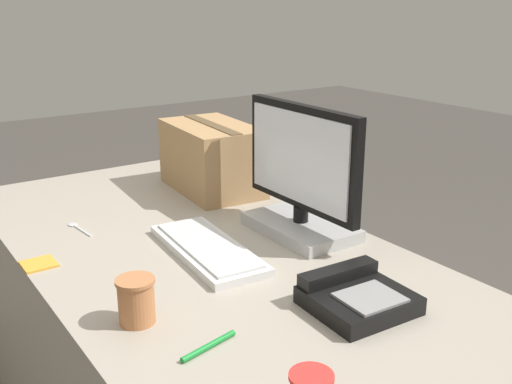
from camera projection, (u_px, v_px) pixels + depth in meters
name	position (u px, v px, depth m)	size (l,w,h in m)	color
office_desk	(204.00, 359.00, 1.78)	(1.80, 0.90, 0.73)	#A89E8E
monitor	(301.00, 182.00, 1.71)	(0.46, 0.21, 0.38)	#B7B7B7
keyboard	(208.00, 249.00, 1.61)	(0.44, 0.20, 0.03)	silver
desk_phone	(356.00, 297.00, 1.33)	(0.21, 0.22, 0.07)	black
paper_cup_left	(136.00, 300.00, 1.26)	(0.08, 0.08, 0.10)	#BC7547
spoon	(76.00, 227.00, 1.80)	(0.15, 0.03, 0.00)	silver
cardboard_box	(212.00, 158.00, 2.12)	(0.42, 0.27, 0.24)	tan
pen_marker	(209.00, 346.00, 1.18)	(0.04, 0.14, 0.01)	#198C33
sticky_note_pad	(39.00, 264.00, 1.55)	(0.08, 0.08, 0.01)	gold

